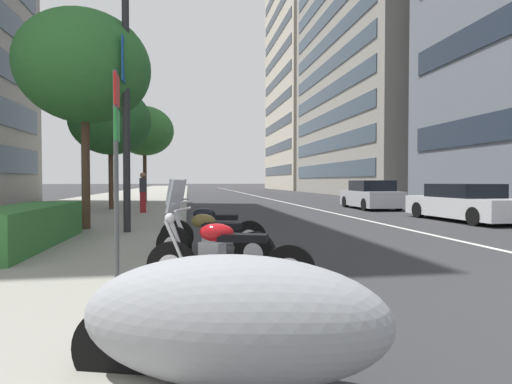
{
  "coord_description": "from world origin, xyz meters",
  "views": [
    {
      "loc": [
        -2.72,
        6.53,
        1.47
      ],
      "look_at": [
        11.67,
        4.14,
        1.07
      ],
      "focal_mm": 28.85,
      "sensor_mm": 36.0,
      "label": 1
    }
  ],
  "objects": [
    {
      "name": "parking_sign_by_curb",
      "position": [
        2.79,
        7.43,
        1.86
      ],
      "size": [
        0.32,
        0.06,
        2.73
      ],
      "color": "#47494C",
      "rests_on": "sidewalk_right_plaza"
    },
    {
      "name": "motorcycle_mid_row",
      "position": [
        4.03,
        6.17,
        0.45
      ],
      "size": [
        1.41,
        1.89,
        1.5
      ],
      "rotation": [
        0.0,
        0.0,
        0.95
      ],
      "color": "black",
      "rests_on": "ground"
    },
    {
      "name": "street_lamp_with_banners",
      "position": [
        8.25,
        7.7,
        4.73
      ],
      "size": [
        1.26,
        2.5,
        7.55
      ],
      "color": "#232326",
      "rests_on": "sidewalk_right_plaza"
    },
    {
      "name": "motorcycle_under_tarp",
      "position": [
        5.52,
        6.06,
        0.43
      ],
      "size": [
        0.81,
        2.11,
        1.12
      ],
      "rotation": [
        0.0,
        0.0,
        1.29
      ],
      "color": "black",
      "rests_on": "ground"
    },
    {
      "name": "motorcycle_second_in_row",
      "position": [
        -0.01,
        6.25,
        0.53
      ],
      "size": [
        1.38,
        2.24,
        0.97
      ],
      "rotation": [
        0.0,
        0.0,
        1.28
      ],
      "color": "gray",
      "rests_on": "ground"
    },
    {
      "name": "street_tree_mid_sidewalk",
      "position": [
        17.27,
        10.06,
        4.25
      ],
      "size": [
        3.7,
        3.7,
        5.68
      ],
      "color": "#473323",
      "rests_on": "sidewalk_right_plaza"
    },
    {
      "name": "street_tree_by_lamp_post",
      "position": [
        9.07,
        9.27,
        4.52
      ],
      "size": [
        3.5,
        3.5,
        5.87
      ],
      "color": "#473323",
      "rests_on": "sidewalk_right_plaza"
    },
    {
      "name": "car_following_behind",
      "position": [
        17.47,
        -2.91,
        0.69
      ],
      "size": [
        4.34,
        2.07,
        1.49
      ],
      "rotation": [
        0.0,
        0.0,
        -0.04
      ],
      "color": "#B7B7BC",
      "rests_on": "ground"
    },
    {
      "name": "car_lead_in_lane",
      "position": [
        10.81,
        -3.42,
        0.64
      ],
      "size": [
        4.76,
        2.02,
        1.36
      ],
      "rotation": [
        0.0,
        0.0,
        0.04
      ],
      "color": "silver",
      "rests_on": "ground"
    },
    {
      "name": "lane_centre_stripe",
      "position": [
        35.0,
        0.0,
        0.0
      ],
      "size": [
        110.0,
        0.16,
        0.01
      ],
      "primitive_type": "cube",
      "color": "silver",
      "rests_on": "ground"
    },
    {
      "name": "street_tree_near_plaza_corner",
      "position": [
        22.86,
        9.08,
        4.46
      ],
      "size": [
        3.48,
        3.48,
        5.8
      ],
      "color": "#473323",
      "rests_on": "sidewalk_right_plaza"
    },
    {
      "name": "office_tower_mid_left",
      "position": [
        66.29,
        -15.93,
        20.1
      ],
      "size": [
        22.34,
        14.8,
        40.21
      ],
      "color": "beige",
      "rests_on": "ground"
    },
    {
      "name": "motorcycle_far_end_row",
      "position": [
        2.61,
        6.04,
        0.45
      ],
      "size": [
        0.88,
        2.16,
        1.49
      ],
      "rotation": [
        0.0,
        0.0,
        1.26
      ],
      "color": "black",
      "rests_on": "ground"
    },
    {
      "name": "pedestrian_on_plaza",
      "position": [
        14.89,
        8.37,
        0.99
      ],
      "size": [
        0.41,
        0.28,
        1.67
      ],
      "rotation": [
        0.0,
        0.0,
        1.62
      ],
      "color": "maroon",
      "rests_on": "sidewalk_right_plaza"
    },
    {
      "name": "clipped_hedge_bed",
      "position": [
        6.13,
        9.75,
        0.55
      ],
      "size": [
        4.38,
        1.1,
        0.81
      ],
      "primitive_type": "cube",
      "color": "#337033",
      "rests_on": "sidewalk_right_plaza"
    },
    {
      "name": "sidewalk_right_plaza",
      "position": [
        30.0,
        11.01,
        0.07
      ],
      "size": [
        160.0,
        8.84,
        0.15
      ],
      "primitive_type": "cube",
      "color": "gray",
      "rests_on": "ground"
    },
    {
      "name": "office_tower_near_left",
      "position": [
        40.36,
        -18.67,
        16.3
      ],
      "size": [
        26.11,
        20.27,
        32.6
      ],
      "color": "gray",
      "rests_on": "ground"
    }
  ]
}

